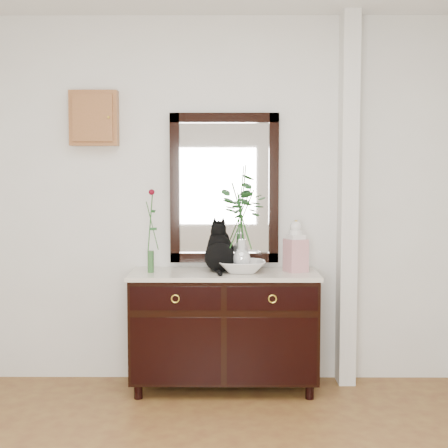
{
  "coord_description": "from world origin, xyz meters",
  "views": [
    {
      "loc": [
        0.12,
        -2.64,
        1.53
      ],
      "look_at": [
        0.1,
        1.63,
        1.2
      ],
      "focal_mm": 50.0,
      "sensor_mm": 36.0,
      "label": 1
    }
  ],
  "objects_px": {
    "sideboard": "(224,324)",
    "cat": "(219,247)",
    "ginger_jar": "(296,246)",
    "lotus_bowl": "(242,267)"
  },
  "relations": [
    {
      "from": "sideboard",
      "to": "ginger_jar",
      "type": "distance_m",
      "value": 0.76
    },
    {
      "from": "lotus_bowl",
      "to": "ginger_jar",
      "type": "xyz_separation_m",
      "value": [
        0.39,
        0.04,
        0.14
      ]
    },
    {
      "from": "lotus_bowl",
      "to": "ginger_jar",
      "type": "relative_size",
      "value": 0.91
    },
    {
      "from": "cat",
      "to": "lotus_bowl",
      "type": "height_order",
      "value": "cat"
    },
    {
      "from": "cat",
      "to": "ginger_jar",
      "type": "distance_m",
      "value": 0.54
    },
    {
      "from": "sideboard",
      "to": "cat",
      "type": "bearing_deg",
      "value": 131.64
    },
    {
      "from": "cat",
      "to": "sideboard",
      "type": "bearing_deg",
      "value": -55.86
    },
    {
      "from": "cat",
      "to": "ginger_jar",
      "type": "xyz_separation_m",
      "value": [
        0.54,
        -0.01,
        0.01
      ]
    },
    {
      "from": "cat",
      "to": "lotus_bowl",
      "type": "distance_m",
      "value": 0.21
    },
    {
      "from": "cat",
      "to": "ginger_jar",
      "type": "bearing_deg",
      "value": -8.19
    }
  ]
}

